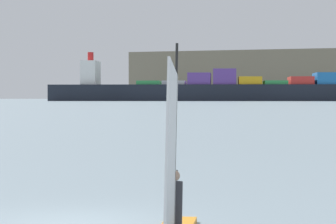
{
  "coord_description": "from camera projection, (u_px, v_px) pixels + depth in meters",
  "views": [
    {
      "loc": [
        2.96,
        -17.3,
        2.88
      ],
      "look_at": [
        1.66,
        12.09,
        2.29
      ],
      "focal_mm": 81.12,
      "sensor_mm": 36.0,
      "label": 1
    }
  ],
  "objects": [
    {
      "name": "cargo_ship",
      "position": [
        214.0,
        89.0,
        508.2
      ],
      "size": [
        217.75,
        37.12,
        32.97
      ],
      "rotation": [
        0.0,
        0.0,
        6.26
      ],
      "color": "black",
      "rests_on": "ground_plane"
    },
    {
      "name": "ground_plane",
      "position": [
        73.0,
        222.0,
        17.47
      ],
      "size": [
        4000.0,
        4000.0,
        0.0
      ],
      "primitive_type": "plane",
      "color": "gray"
    },
    {
      "name": "windsurfer",
      "position": [
        174.0,
        187.0,
        15.68
      ],
      "size": [
        0.86,
        3.47,
        4.09
      ],
      "rotation": [
        0.0,
        0.0,
        1.5
      ],
      "color": "orange",
      "rests_on": "ground_plane"
    }
  ]
}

